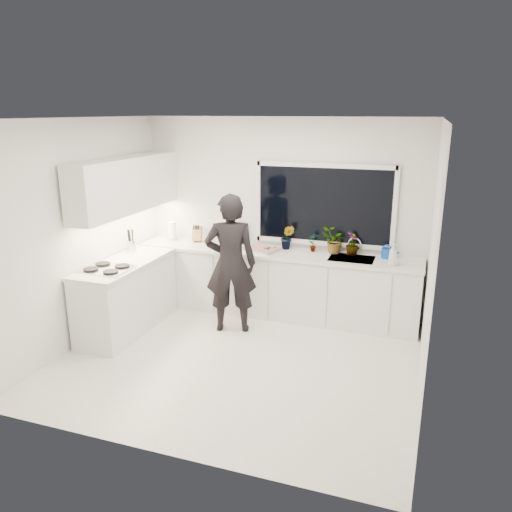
% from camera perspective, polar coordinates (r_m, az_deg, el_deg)
% --- Properties ---
extents(floor, '(4.00, 3.50, 0.02)m').
position_cam_1_polar(floor, '(5.91, -2.12, -11.83)').
color(floor, beige).
rests_on(floor, ground).
extents(wall_back, '(4.00, 0.02, 2.70)m').
position_cam_1_polar(wall_back, '(7.03, 2.93, 4.58)').
color(wall_back, white).
rests_on(wall_back, ground).
extents(wall_left, '(0.02, 3.50, 2.70)m').
position_cam_1_polar(wall_left, '(6.39, -19.34, 2.49)').
color(wall_left, white).
rests_on(wall_left, ground).
extents(wall_right, '(0.02, 3.50, 2.70)m').
position_cam_1_polar(wall_right, '(5.06, 19.46, -1.02)').
color(wall_right, white).
rests_on(wall_right, ground).
extents(ceiling, '(4.00, 3.50, 0.02)m').
position_cam_1_polar(ceiling, '(5.21, -2.45, 15.57)').
color(ceiling, white).
rests_on(ceiling, wall_back).
extents(window, '(1.80, 0.02, 1.00)m').
position_cam_1_polar(window, '(6.82, 7.75, 5.80)').
color(window, black).
rests_on(window, wall_back).
extents(base_cabinets_back, '(3.92, 0.58, 0.88)m').
position_cam_1_polar(base_cabinets_back, '(6.99, 2.12, -3.24)').
color(base_cabinets_back, white).
rests_on(base_cabinets_back, floor).
extents(base_cabinets_left, '(0.58, 1.60, 0.88)m').
position_cam_1_polar(base_cabinets_left, '(6.73, -14.50, -4.55)').
color(base_cabinets_left, white).
rests_on(base_cabinets_left, floor).
extents(countertop_back, '(3.94, 0.62, 0.04)m').
position_cam_1_polar(countertop_back, '(6.84, 2.13, 0.37)').
color(countertop_back, silver).
rests_on(countertop_back, base_cabinets_back).
extents(countertop_left, '(0.62, 1.60, 0.04)m').
position_cam_1_polar(countertop_left, '(6.58, -14.78, -0.80)').
color(countertop_left, silver).
rests_on(countertop_left, base_cabinets_left).
extents(upper_cabinets, '(0.34, 2.10, 0.70)m').
position_cam_1_polar(upper_cabinets, '(6.73, -14.58, 7.88)').
color(upper_cabinets, white).
rests_on(upper_cabinets, wall_left).
extents(sink, '(0.58, 0.42, 0.14)m').
position_cam_1_polar(sink, '(6.64, 10.85, -0.67)').
color(sink, silver).
rests_on(sink, countertop_back).
extents(faucet, '(0.03, 0.03, 0.22)m').
position_cam_1_polar(faucet, '(6.79, 11.18, 1.09)').
color(faucet, silver).
rests_on(faucet, countertop_back).
extents(stovetop, '(0.56, 0.48, 0.03)m').
position_cam_1_polar(stovetop, '(6.31, -16.69, -1.36)').
color(stovetop, black).
rests_on(stovetop, countertop_left).
extents(person, '(0.76, 0.62, 1.81)m').
position_cam_1_polar(person, '(6.34, -2.92, -0.89)').
color(person, black).
rests_on(person, floor).
extents(pizza_tray, '(0.54, 0.47, 0.03)m').
position_cam_1_polar(pizza_tray, '(6.86, 0.69, 0.74)').
color(pizza_tray, '#B8B8BD').
rests_on(pizza_tray, countertop_back).
extents(pizza, '(0.49, 0.42, 0.01)m').
position_cam_1_polar(pizza, '(6.86, 0.69, 0.88)').
color(pizza, '#AE1726').
rests_on(pizza, pizza_tray).
extents(watering_can, '(0.18, 0.18, 0.13)m').
position_cam_1_polar(watering_can, '(6.72, 14.71, 0.31)').
color(watering_can, '#1244AD').
rests_on(watering_can, countertop_back).
extents(paper_towel_roll, '(0.14, 0.14, 0.26)m').
position_cam_1_polar(paper_towel_roll, '(7.51, -9.52, 2.79)').
color(paper_towel_roll, white).
rests_on(paper_towel_roll, countertop_back).
extents(knife_block, '(0.15, 0.12, 0.22)m').
position_cam_1_polar(knife_block, '(7.38, -6.73, 2.50)').
color(knife_block, '#9D6649').
rests_on(knife_block, countertop_back).
extents(utensil_crock, '(0.17, 0.17, 0.16)m').
position_cam_1_polar(utensil_crock, '(7.01, -14.06, 1.14)').
color(utensil_crock, '#B7B7BC').
rests_on(utensil_crock, countertop_left).
extents(picture_frame_large, '(0.21, 0.11, 0.28)m').
position_cam_1_polar(picture_frame_large, '(7.27, -3.06, 2.63)').
color(picture_frame_large, black).
rests_on(picture_frame_large, countertop_back).
extents(picture_frame_small, '(0.25, 0.05, 0.30)m').
position_cam_1_polar(picture_frame_small, '(7.21, -1.94, 2.62)').
color(picture_frame_small, black).
rests_on(picture_frame_small, countertop_back).
extents(herb_plants, '(1.08, 0.36, 0.34)m').
position_cam_1_polar(herb_plants, '(6.79, 8.04, 1.73)').
color(herb_plants, '#26662D').
rests_on(herb_plants, countertop_back).
extents(soap_bottles, '(0.15, 0.15, 0.28)m').
position_cam_1_polar(soap_bottles, '(6.40, 15.39, 0.02)').
color(soap_bottles, '#D8BF66').
rests_on(soap_bottles, countertop_back).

